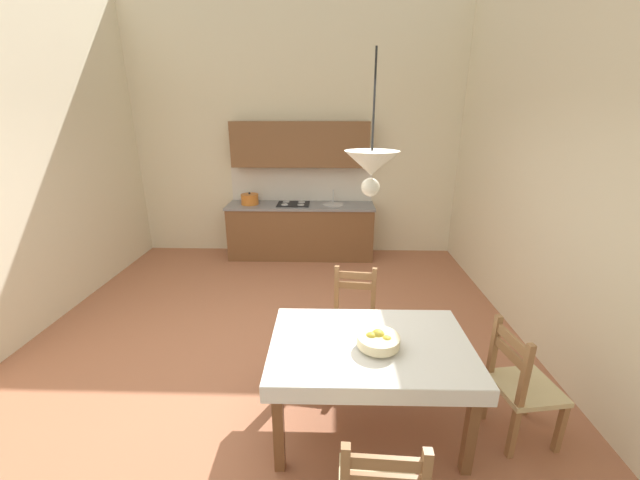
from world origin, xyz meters
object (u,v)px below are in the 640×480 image
kitchen_cabinetry (300,206)px  dining_table (370,357)px  dining_chair_window_side (521,386)px  dining_chair_kitchen_side (353,320)px  pendant_lamp (371,165)px  fruit_bowl (378,340)px

kitchen_cabinetry → dining_table: size_ratio=1.65×
kitchen_cabinetry → dining_chair_window_side: bearing=-63.2°
dining_table → dining_chair_kitchen_side: bearing=94.7°
kitchen_cabinetry → dining_table: bearing=-77.9°
dining_chair_window_side → pendant_lamp: bearing=-176.3°
dining_chair_kitchen_side → dining_chair_window_side: (1.17, -0.90, 0.00)m
fruit_bowl → dining_chair_window_side: bearing=0.2°
dining_table → dining_chair_kitchen_side: dining_chair_kitchen_side is taller
kitchen_cabinetry → dining_chair_kitchen_side: bearing=-75.7°
dining_chair_kitchen_side → pendant_lamp: size_ratio=1.16×
dining_chair_kitchen_side → dining_chair_window_side: 1.47m
dining_chair_window_side → pendant_lamp: (-1.16, -0.08, 1.60)m
dining_chair_kitchen_side → dining_chair_window_side: bearing=-37.5°
kitchen_cabinetry → pendant_lamp: bearing=-79.2°
dining_chair_window_side → fruit_bowl: dining_chair_window_side is taller
fruit_bowl → pendant_lamp: pendant_lamp is taller
kitchen_cabinetry → dining_table: kitchen_cabinetry is taller
dining_table → dining_chair_window_side: (1.10, -0.06, -0.19)m
dining_chair_kitchen_side → fruit_bowl: 0.98m
dining_chair_kitchen_side → pendant_lamp: 1.87m
kitchen_cabinetry → dining_table: 3.79m
dining_chair_kitchen_side → dining_chair_window_side: size_ratio=1.00×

